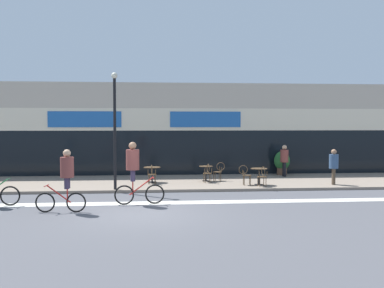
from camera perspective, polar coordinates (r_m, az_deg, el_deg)
ground_plane at (r=14.50m, az=-6.39°, el=-8.89°), size 120.00×120.00×0.00m
sidewalk_slab at (r=21.65m, az=-5.94°, el=-4.92°), size 40.00×5.50×0.12m
storefront_facade at (r=26.18m, az=-5.81°, el=1.82°), size 40.00×4.06×5.10m
bike_lane_stripe at (r=16.50m, az=-6.23°, el=-7.47°), size 36.00×0.70×0.01m
bistro_table_0 at (r=21.25m, az=-5.09°, el=-3.47°), size 0.79×0.79×0.72m
bistro_table_1 at (r=21.66m, az=1.78°, el=-3.37°), size 0.65×0.65×0.73m
bistro_table_2 at (r=20.51m, az=8.50°, el=-3.66°), size 0.74×0.74×0.75m
cafe_chair_0_near at (r=20.63m, az=-5.11°, el=-3.67°), size 0.43×0.59×0.90m
cafe_chair_1_near at (r=21.04m, az=2.01°, el=-3.54°), size 0.45×0.60×0.90m
cafe_chair_1_side at (r=21.75m, az=3.41°, el=-3.34°), size 0.60×0.45×0.90m
cafe_chair_2_near at (r=19.91m, az=8.94°, el=-3.92°), size 0.44×0.59×0.90m
cafe_chair_2_side at (r=20.38m, az=6.78°, el=-3.76°), size 0.58×0.42×0.90m
planter_pot at (r=24.74m, az=11.35°, el=-2.26°), size 0.85×0.85×1.28m
lamp_post at (r=19.03m, az=-9.78°, el=2.80°), size 0.26×0.26×4.90m
cyclist_0 at (r=15.13m, az=-15.76°, el=-3.87°), size 1.65×0.52×2.05m
cyclist_2 at (r=16.10m, az=-7.35°, el=-3.01°), size 1.79×0.57×2.24m
pedestrian_near_end at (r=24.01m, az=11.65°, el=-1.73°), size 0.44×0.44×1.65m
pedestrian_far_end at (r=21.36m, az=17.55°, el=-2.38°), size 0.50×0.50×1.61m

